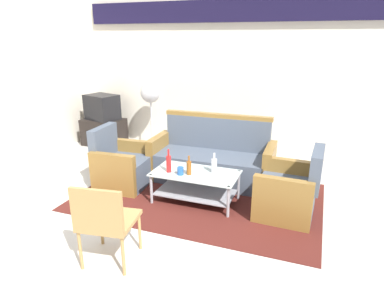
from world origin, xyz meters
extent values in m
plane|color=beige|center=(0.00, 0.00, 0.00)|extent=(14.00, 14.00, 0.00)
cube|color=silver|center=(0.00, 3.06, 1.40)|extent=(6.52, 0.12, 2.80)
cube|color=#191433|center=(0.00, 2.97, 2.47)|extent=(5.76, 0.08, 0.36)
cube|color=#511E19|center=(0.00, 0.97, 0.01)|extent=(3.17, 2.04, 0.01)
cube|color=#4C5666|center=(-0.01, 1.54, 0.22)|extent=(1.62, 0.75, 0.42)
cube|color=#4C5666|center=(-0.02, 1.86, 0.67)|extent=(1.60, 0.19, 0.48)
cube|color=olive|center=(0.83, 1.57, 0.32)|extent=(0.14, 0.70, 0.62)
cube|color=olive|center=(-0.85, 1.52, 0.32)|extent=(0.14, 0.70, 0.62)
cube|color=olive|center=(-0.02, 1.86, 0.94)|extent=(1.64, 0.15, 0.06)
cube|color=#4C5666|center=(-1.14, 0.96, 0.21)|extent=(0.70, 0.64, 0.40)
cube|color=#4C5666|center=(-1.45, 0.94, 0.64)|extent=(0.16, 0.61, 0.45)
cube|color=olive|center=(-1.16, 1.29, 0.30)|extent=(0.67, 0.14, 0.58)
cube|color=olive|center=(-1.12, 0.63, 0.30)|extent=(0.67, 0.14, 0.58)
cube|color=#4C5666|center=(1.13, 0.93, 0.21)|extent=(0.68, 0.62, 0.40)
cube|color=#4C5666|center=(1.44, 0.91, 0.64)|extent=(0.14, 0.60, 0.45)
cube|color=olive|center=(1.12, 0.60, 0.30)|extent=(0.66, 0.12, 0.58)
cube|color=olive|center=(1.14, 1.26, 0.30)|extent=(0.66, 0.12, 0.58)
cube|color=silver|center=(0.00, 0.84, 0.40)|extent=(1.10, 0.60, 0.02)
cube|color=#9E9EA5|center=(0.00, 0.84, 0.13)|extent=(1.00, 0.52, 0.02)
cylinder|color=#9E9EA5|center=(-0.51, 1.10, 0.21)|extent=(0.04, 0.04, 0.40)
cylinder|color=#9E9EA5|center=(0.51, 1.10, 0.21)|extent=(0.04, 0.04, 0.40)
cylinder|color=#9E9EA5|center=(-0.51, 0.58, 0.21)|extent=(0.04, 0.04, 0.40)
cylinder|color=#9E9EA5|center=(0.51, 0.58, 0.21)|extent=(0.04, 0.04, 0.40)
cylinder|color=silver|center=(0.22, 0.92, 0.50)|extent=(0.08, 0.08, 0.18)
cylinder|color=silver|center=(0.22, 0.92, 0.63)|extent=(0.03, 0.03, 0.08)
cylinder|color=red|center=(-0.33, 0.74, 0.52)|extent=(0.06, 0.06, 0.22)
cylinder|color=red|center=(-0.33, 0.74, 0.67)|extent=(0.02, 0.02, 0.09)
cylinder|color=brown|center=(-0.06, 0.75, 0.50)|extent=(0.06, 0.06, 0.17)
cylinder|color=brown|center=(-0.06, 0.75, 0.62)|extent=(0.02, 0.02, 0.07)
cylinder|color=#2659A5|center=(-0.15, 0.70, 0.46)|extent=(0.08, 0.08, 0.10)
cube|color=black|center=(-2.58, 2.55, 0.26)|extent=(0.80, 0.50, 0.52)
cube|color=black|center=(-2.58, 2.55, 0.76)|extent=(0.70, 0.59, 0.48)
cube|color=black|center=(-2.52, 2.77, 0.76)|extent=(0.49, 0.14, 0.36)
cylinder|color=#2D2D33|center=(-1.54, 2.60, 0.01)|extent=(0.32, 0.32, 0.03)
cylinder|color=#B2B2B7|center=(-1.54, 2.60, 0.51)|extent=(0.03, 0.03, 0.95)
sphere|color=#B2B2B7|center=(-1.54, 2.60, 1.09)|extent=(0.36, 0.36, 0.36)
cube|color=#AD844C|center=(-0.33, -0.60, 0.42)|extent=(0.55, 0.55, 0.04)
cube|color=#AD844C|center=(-0.30, -0.81, 0.64)|extent=(0.48, 0.11, 0.40)
cylinder|color=#AD844C|center=(-0.57, -0.42, 0.21)|extent=(0.03, 0.03, 0.42)
cylinder|color=#AD844C|center=(-0.16, -0.36, 0.21)|extent=(0.03, 0.03, 0.42)
cylinder|color=#AD844C|center=(-0.51, -0.84, 0.21)|extent=(0.03, 0.03, 0.42)
cylinder|color=#AD844C|center=(-0.09, -0.77, 0.21)|extent=(0.03, 0.03, 0.42)
camera|label=1|loc=(1.40, -2.97, 2.06)|focal=31.93mm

